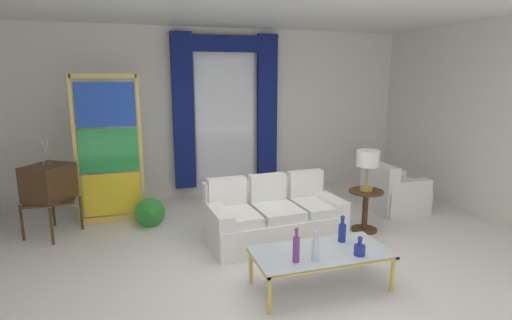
{
  "coord_description": "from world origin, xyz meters",
  "views": [
    {
      "loc": [
        -1.56,
        -4.24,
        2.17
      ],
      "look_at": [
        0.07,
        0.9,
        1.05
      ],
      "focal_mm": 28.46,
      "sensor_mm": 36.0,
      "label": 1
    }
  ],
  "objects_px": {
    "bottle_crystal_tall": "(315,248)",
    "bottle_ruby_flask": "(360,249)",
    "bottle_amber_squat": "(296,248)",
    "peacock_figurine": "(150,214)",
    "table_lamp_brass": "(368,160)",
    "armchair_white": "(392,193)",
    "round_side_table": "(365,207)",
    "vintage_tv": "(49,184)",
    "bottle_blue_decanter": "(342,231)",
    "coffee_table": "(321,254)",
    "couch_white_long": "(272,217)",
    "stained_glass_divider": "(109,153)"
  },
  "relations": [
    {
      "from": "vintage_tv",
      "to": "table_lamp_brass",
      "type": "relative_size",
      "value": 2.36
    },
    {
      "from": "bottle_crystal_tall",
      "to": "table_lamp_brass",
      "type": "xyz_separation_m",
      "value": [
        1.48,
        1.44,
        0.49
      ]
    },
    {
      "from": "peacock_figurine",
      "to": "couch_white_long",
      "type": "bearing_deg",
      "value": -29.37
    },
    {
      "from": "bottle_ruby_flask",
      "to": "round_side_table",
      "type": "distance_m",
      "value": 1.77
    },
    {
      "from": "stained_glass_divider",
      "to": "round_side_table",
      "type": "bearing_deg",
      "value": -22.87
    },
    {
      "from": "bottle_crystal_tall",
      "to": "peacock_figurine",
      "type": "relative_size",
      "value": 0.52
    },
    {
      "from": "peacock_figurine",
      "to": "table_lamp_brass",
      "type": "bearing_deg",
      "value": -18.89
    },
    {
      "from": "table_lamp_brass",
      "to": "peacock_figurine",
      "type": "bearing_deg",
      "value": 161.11
    },
    {
      "from": "bottle_amber_squat",
      "to": "table_lamp_brass",
      "type": "height_order",
      "value": "table_lamp_brass"
    },
    {
      "from": "armchair_white",
      "to": "bottle_amber_squat",
      "type": "bearing_deg",
      "value": -141.45
    },
    {
      "from": "table_lamp_brass",
      "to": "bottle_blue_decanter",
      "type": "bearing_deg",
      "value": -132.05
    },
    {
      "from": "coffee_table",
      "to": "bottle_blue_decanter",
      "type": "height_order",
      "value": "bottle_blue_decanter"
    },
    {
      "from": "couch_white_long",
      "to": "coffee_table",
      "type": "xyz_separation_m",
      "value": [
        0.03,
        -1.38,
        0.07
      ]
    },
    {
      "from": "stained_glass_divider",
      "to": "couch_white_long",
      "type": "bearing_deg",
      "value": -32.6
    },
    {
      "from": "round_side_table",
      "to": "table_lamp_brass",
      "type": "xyz_separation_m",
      "value": [
        0.0,
        0.0,
        0.67
      ]
    },
    {
      "from": "stained_glass_divider",
      "to": "bottle_blue_decanter",
      "type": "bearing_deg",
      "value": -46.37
    },
    {
      "from": "bottle_ruby_flask",
      "to": "stained_glass_divider",
      "type": "bearing_deg",
      "value": 129.91
    },
    {
      "from": "bottle_crystal_tall",
      "to": "peacock_figurine",
      "type": "distance_m",
      "value": 2.84
    },
    {
      "from": "bottle_crystal_tall",
      "to": "bottle_ruby_flask",
      "type": "height_order",
      "value": "bottle_crystal_tall"
    },
    {
      "from": "bottle_crystal_tall",
      "to": "vintage_tv",
      "type": "height_order",
      "value": "vintage_tv"
    },
    {
      "from": "armchair_white",
      "to": "peacock_figurine",
      "type": "relative_size",
      "value": 1.38
    },
    {
      "from": "coffee_table",
      "to": "peacock_figurine",
      "type": "xyz_separation_m",
      "value": [
        -1.59,
        2.25,
        -0.16
      ]
    },
    {
      "from": "bottle_ruby_flask",
      "to": "round_side_table",
      "type": "height_order",
      "value": "bottle_ruby_flask"
    },
    {
      "from": "bottle_amber_squat",
      "to": "armchair_white",
      "type": "xyz_separation_m",
      "value": [
        2.57,
        2.05,
        -0.26
      ]
    },
    {
      "from": "peacock_figurine",
      "to": "table_lamp_brass",
      "type": "distance_m",
      "value": 3.18
    },
    {
      "from": "armchair_white",
      "to": "round_side_table",
      "type": "relative_size",
      "value": 1.4
    },
    {
      "from": "round_side_table",
      "to": "armchair_white",
      "type": "bearing_deg",
      "value": 35.33
    },
    {
      "from": "coffee_table",
      "to": "table_lamp_brass",
      "type": "relative_size",
      "value": 2.46
    },
    {
      "from": "couch_white_long",
      "to": "bottle_ruby_flask",
      "type": "bearing_deg",
      "value": -77.2
    },
    {
      "from": "bottle_blue_decanter",
      "to": "bottle_crystal_tall",
      "type": "relative_size",
      "value": 0.95
    },
    {
      "from": "couch_white_long",
      "to": "peacock_figurine",
      "type": "relative_size",
      "value": 3.01
    },
    {
      "from": "armchair_white",
      "to": "stained_glass_divider",
      "type": "distance_m",
      "value": 4.48
    },
    {
      "from": "bottle_ruby_flask",
      "to": "bottle_amber_squat",
      "type": "bearing_deg",
      "value": 175.31
    },
    {
      "from": "vintage_tv",
      "to": "armchair_white",
      "type": "bearing_deg",
      "value": -5.71
    },
    {
      "from": "round_side_table",
      "to": "coffee_table",
      "type": "bearing_deg",
      "value": -136.45
    },
    {
      "from": "bottle_blue_decanter",
      "to": "bottle_crystal_tall",
      "type": "distance_m",
      "value": 0.59
    },
    {
      "from": "bottle_crystal_tall",
      "to": "bottle_amber_squat",
      "type": "xyz_separation_m",
      "value": [
        -0.18,
        0.04,
        0.02
      ]
    },
    {
      "from": "table_lamp_brass",
      "to": "stained_glass_divider",
      "type": "bearing_deg",
      "value": 157.13
    },
    {
      "from": "bottle_ruby_flask",
      "to": "armchair_white",
      "type": "relative_size",
      "value": 0.24
    },
    {
      "from": "bottle_amber_squat",
      "to": "peacock_figurine",
      "type": "bearing_deg",
      "value": 117.46
    },
    {
      "from": "bottle_blue_decanter",
      "to": "table_lamp_brass",
      "type": "bearing_deg",
      "value": 47.95
    },
    {
      "from": "couch_white_long",
      "to": "peacock_figurine",
      "type": "xyz_separation_m",
      "value": [
        -1.55,
        0.87,
        -0.08
      ]
    },
    {
      "from": "armchair_white",
      "to": "round_side_table",
      "type": "xyz_separation_m",
      "value": [
        -0.91,
        -0.65,
        0.07
      ]
    },
    {
      "from": "couch_white_long",
      "to": "armchair_white",
      "type": "height_order",
      "value": "couch_white_long"
    },
    {
      "from": "couch_white_long",
      "to": "bottle_crystal_tall",
      "type": "relative_size",
      "value": 5.76
    },
    {
      "from": "bottle_amber_squat",
      "to": "bottle_ruby_flask",
      "type": "height_order",
      "value": "bottle_amber_squat"
    },
    {
      "from": "bottle_blue_decanter",
      "to": "coffee_table",
      "type": "bearing_deg",
      "value": -154.97
    },
    {
      "from": "bottle_amber_squat",
      "to": "vintage_tv",
      "type": "bearing_deg",
      "value": 134.83
    },
    {
      "from": "coffee_table",
      "to": "peacock_figurine",
      "type": "bearing_deg",
      "value": 125.19
    },
    {
      "from": "bottle_amber_squat",
      "to": "peacock_figurine",
      "type": "distance_m",
      "value": 2.73
    }
  ]
}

